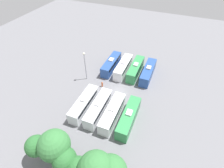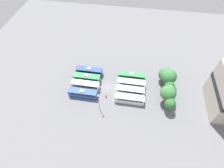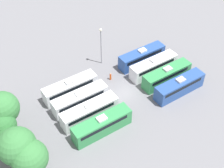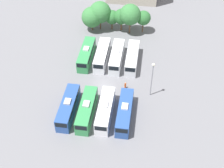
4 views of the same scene
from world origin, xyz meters
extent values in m
plane|color=slate|center=(0.00, 0.00, 0.00)|extent=(122.36, 122.36, 0.00)
cube|color=#284C93|center=(-5.50, -8.60, 1.51)|extent=(2.51, 10.29, 3.03)
cube|color=black|center=(-5.50, -8.35, 2.34)|extent=(2.55, 8.75, 0.67)
cube|color=black|center=(-5.50, -13.74, 2.35)|extent=(2.20, 0.08, 1.06)
cube|color=#B2B2B7|center=(-5.50, -8.60, 3.20)|extent=(1.20, 1.60, 0.35)
cube|color=#338C4C|center=(-1.84, -8.71, 1.51)|extent=(2.51, 10.29, 3.03)
cube|color=black|center=(-1.84, -8.45, 2.34)|extent=(2.55, 8.75, 0.67)
cube|color=black|center=(-1.84, -13.85, 2.35)|extent=(2.20, 0.08, 1.06)
cube|color=#B2B2B7|center=(-1.84, -8.71, 3.20)|extent=(1.20, 1.60, 0.35)
cube|color=white|center=(1.69, -8.35, 1.51)|extent=(2.51, 10.29, 3.03)
cube|color=black|center=(1.69, -8.09, 2.34)|extent=(2.55, 8.75, 0.67)
cube|color=black|center=(1.69, -13.48, 2.35)|extent=(2.20, 0.08, 1.06)
cube|color=#B2B2B7|center=(1.69, -8.35, 3.20)|extent=(1.20, 1.60, 0.35)
cube|color=#284C93|center=(5.43, -8.32, 1.51)|extent=(2.51, 10.29, 3.03)
cube|color=black|center=(5.43, -8.07, 2.34)|extent=(2.55, 8.75, 0.67)
cube|color=black|center=(5.43, -13.46, 2.35)|extent=(2.20, 0.08, 1.06)
cube|color=silver|center=(5.43, -8.32, 3.20)|extent=(1.20, 1.60, 0.35)
cube|color=#338C4C|center=(-5.35, 8.27, 1.51)|extent=(2.51, 10.29, 3.03)
cube|color=black|center=(-5.35, 8.52, 2.34)|extent=(2.55, 8.75, 0.67)
cube|color=black|center=(-5.35, 3.13, 2.35)|extent=(2.20, 0.08, 1.06)
cube|color=silver|center=(-5.35, 8.27, 3.20)|extent=(1.20, 1.60, 0.35)
cube|color=silver|center=(-1.71, 8.45, 1.51)|extent=(2.51, 10.29, 3.03)
cube|color=black|center=(-1.71, 8.71, 2.34)|extent=(2.55, 8.75, 0.67)
cube|color=black|center=(-1.71, 3.31, 2.35)|extent=(2.20, 0.08, 1.06)
cube|color=white|center=(-1.71, 8.45, 3.20)|extent=(1.20, 1.60, 0.35)
cube|color=silver|center=(1.72, 8.34, 1.51)|extent=(2.51, 10.29, 3.03)
cube|color=black|center=(1.72, 8.60, 2.34)|extent=(2.55, 8.75, 0.67)
cube|color=black|center=(1.72, 3.21, 2.35)|extent=(2.20, 0.08, 1.06)
cube|color=silver|center=(1.72, 8.34, 3.20)|extent=(1.20, 1.60, 0.35)
cube|color=silver|center=(5.28, 8.41, 1.51)|extent=(2.51, 10.29, 3.03)
cube|color=black|center=(5.28, 8.67, 2.34)|extent=(2.55, 8.75, 0.67)
cube|color=black|center=(5.28, 3.28, 2.35)|extent=(2.20, 0.08, 1.06)
cube|color=#B2B2B7|center=(5.28, 8.41, 3.20)|extent=(1.20, 1.60, 0.35)
cylinder|color=#CC4C19|center=(4.67, -0.05, 0.68)|extent=(0.36, 0.36, 1.36)
sphere|color=tan|center=(4.67, -0.05, 1.48)|extent=(0.24, 0.24, 0.24)
cylinder|color=gray|center=(10.01, -1.35, 3.97)|extent=(0.20, 0.20, 7.93)
sphere|color=#EAE5C6|center=(10.01, -1.35, 8.11)|extent=(0.60, 0.60, 0.60)
sphere|color=#2D6B33|center=(-1.32, 22.05, 3.55)|extent=(3.64, 3.64, 3.64)
cylinder|color=brown|center=(1.17, 21.84, 1.32)|extent=(0.48, 0.48, 2.63)
sphere|color=#2D6B33|center=(1.17, 21.84, 4.04)|extent=(4.01, 4.01, 4.01)
cylinder|color=brown|center=(3.44, 20.94, 1.74)|extent=(0.42, 0.42, 3.47)
sphere|color=#387A3D|center=(3.44, 20.94, 5.35)|extent=(5.35, 5.35, 5.35)
cylinder|color=brown|center=(6.79, 21.73, 1.45)|extent=(0.30, 0.30, 2.89)
sphere|color=#2D6B33|center=(6.79, 21.73, 4.20)|extent=(3.73, 3.73, 3.73)
camera|label=1|loc=(-10.64, 30.76, 31.50)|focal=28.00mm
camera|label=2|loc=(39.84, 7.59, 52.76)|focal=28.00mm
camera|label=3|loc=(-33.54, 25.16, 40.84)|focal=50.00mm
camera|label=4|loc=(8.61, -47.78, 46.05)|focal=50.00mm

